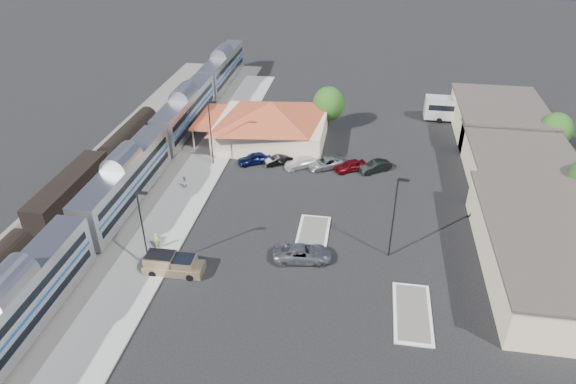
# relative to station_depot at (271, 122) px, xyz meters

# --- Properties ---
(ground) EXTENTS (280.00, 280.00, 0.00)m
(ground) POSITION_rel_station_depot_xyz_m (4.56, -24.00, -3.13)
(ground) COLOR black
(ground) RESTS_ON ground
(railbed) EXTENTS (16.00, 100.00, 0.12)m
(railbed) POSITION_rel_station_depot_xyz_m (-16.44, -16.00, -3.07)
(railbed) COLOR #4C4944
(railbed) RESTS_ON ground
(platform) EXTENTS (5.50, 92.00, 0.18)m
(platform) POSITION_rel_station_depot_xyz_m (-7.44, -18.00, -3.04)
(platform) COLOR gray
(platform) RESTS_ON ground
(passenger_train) EXTENTS (3.00, 104.00, 5.55)m
(passenger_train) POSITION_rel_station_depot_xyz_m (-13.44, -18.92, -0.26)
(passenger_train) COLOR silver
(passenger_train) RESTS_ON ground
(freight_cars) EXTENTS (2.80, 46.00, 4.00)m
(freight_cars) POSITION_rel_station_depot_xyz_m (-19.44, -20.94, -1.21)
(freight_cars) COLOR black
(freight_cars) RESTS_ON ground
(station_depot) EXTENTS (18.35, 12.24, 6.20)m
(station_depot) POSITION_rel_station_depot_xyz_m (0.00, 0.00, 0.00)
(station_depot) COLOR beige
(station_depot) RESTS_ON ground
(buildings_east) EXTENTS (14.40, 51.40, 4.80)m
(buildings_east) POSITION_rel_station_depot_xyz_m (32.56, -9.72, -0.86)
(buildings_east) COLOR #C6B28C
(buildings_east) RESTS_ON ground
(traffic_island_south) EXTENTS (3.30, 7.50, 0.21)m
(traffic_island_south) POSITION_rel_station_depot_xyz_m (8.56, -22.00, -3.03)
(traffic_island_south) COLOR silver
(traffic_island_south) RESTS_ON ground
(traffic_island_north) EXTENTS (3.30, 7.50, 0.21)m
(traffic_island_north) POSITION_rel_station_depot_xyz_m (18.56, -32.00, -3.03)
(traffic_island_north) COLOR silver
(traffic_island_north) RESTS_ON ground
(lamp_plat_s) EXTENTS (1.08, 0.25, 9.00)m
(lamp_plat_s) POSITION_rel_station_depot_xyz_m (-6.34, -30.00, 2.21)
(lamp_plat_s) COLOR black
(lamp_plat_s) RESTS_ON ground
(lamp_plat_n) EXTENTS (1.08, 0.25, 9.00)m
(lamp_plat_n) POSITION_rel_station_depot_xyz_m (-6.34, -8.00, 2.21)
(lamp_plat_n) COLOR black
(lamp_plat_n) RESTS_ON ground
(lamp_lot) EXTENTS (1.08, 0.25, 9.00)m
(lamp_lot) POSITION_rel_station_depot_xyz_m (16.66, -24.00, 2.21)
(lamp_lot) COLOR black
(lamp_lot) RESTS_ON ground
(tree_east_c) EXTENTS (4.41, 4.41, 6.21)m
(tree_east_c) POSITION_rel_station_depot_xyz_m (38.56, 2.00, 0.63)
(tree_east_c) COLOR #382314
(tree_east_c) RESTS_ON ground
(tree_depot) EXTENTS (4.71, 4.71, 6.63)m
(tree_depot) POSITION_rel_station_depot_xyz_m (7.56, 6.00, 0.89)
(tree_depot) COLOR #382314
(tree_depot) RESTS_ON ground
(pickup_truck) EXTENTS (5.78, 2.26, 1.98)m
(pickup_truck) POSITION_rel_station_depot_xyz_m (-3.94, -29.96, -2.19)
(pickup_truck) COLOR #A08862
(pickup_truck) RESTS_ON ground
(suv) EXTENTS (6.10, 3.42, 1.61)m
(suv) POSITION_rel_station_depot_xyz_m (8.01, -26.08, -2.32)
(suv) COLOR #9EA0A6
(suv) RESTS_ON ground
(coach_bus) EXTENTS (11.79, 2.67, 3.78)m
(coach_bus) POSITION_rel_station_depot_xyz_m (28.13, 12.00, -0.95)
(coach_bus) COLOR silver
(coach_bus) RESTS_ON ground
(person_a) EXTENTS (0.63, 0.75, 1.75)m
(person_a) POSITION_rel_station_depot_xyz_m (-6.86, -26.68, -2.07)
(person_a) COLOR #A4C63E
(person_a) RESTS_ON platform
(person_b) EXTENTS (0.79, 0.91, 1.60)m
(person_b) POSITION_rel_station_depot_xyz_m (-8.09, -14.69, -2.15)
(person_b) COLOR silver
(person_b) RESTS_ON platform
(parked_car_a) EXTENTS (4.72, 3.71, 1.50)m
(parked_car_a) POSITION_rel_station_depot_xyz_m (-1.10, -6.82, -2.38)
(parked_car_a) COLOR #0B143B
(parked_car_a) RESTS_ON ground
(parked_car_b) EXTENTS (4.00, 3.18, 1.27)m
(parked_car_b) POSITION_rel_station_depot_xyz_m (2.10, -6.52, -2.49)
(parked_car_b) COLOR black
(parked_car_b) RESTS_ON ground
(parked_car_c) EXTENTS (5.11, 4.08, 1.39)m
(parked_car_c) POSITION_rel_station_depot_xyz_m (5.30, -6.82, -2.44)
(parked_car_c) COLOR white
(parked_car_c) RESTS_ON ground
(parked_car_d) EXTENTS (5.53, 4.62, 1.41)m
(parked_car_d) POSITION_rel_station_depot_xyz_m (8.50, -6.52, -2.43)
(parked_car_d) COLOR gray
(parked_car_d) RESTS_ON ground
(parked_car_e) EXTENTS (4.56, 3.67, 1.46)m
(parked_car_e) POSITION_rel_station_depot_xyz_m (11.70, -6.82, -2.40)
(parked_car_e) COLOR maroon
(parked_car_e) RESTS_ON ground
(parked_car_f) EXTENTS (4.43, 3.69, 1.43)m
(parked_car_f) POSITION_rel_station_depot_xyz_m (14.90, -6.52, -2.42)
(parked_car_f) COLOR black
(parked_car_f) RESTS_ON ground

